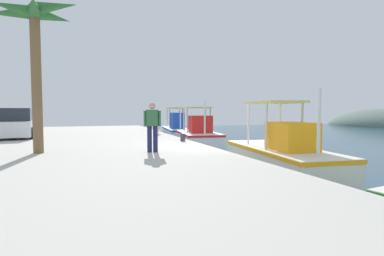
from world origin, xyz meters
The scene contains 9 objects.
quay_pier centered at (0.00, -5.00, 0.40)m, with size 36.00×10.00×0.80m, color #BCB7AD.
fishing_boat_nearest centered at (-12.51, 2.27, 0.68)m, with size 6.52×2.44×2.61m.
fishing_boat_second centered at (-6.11, 1.89, 0.67)m, with size 5.16×2.85×2.80m.
fishing_boat_third centered at (2.44, 1.83, 0.66)m, with size 5.80×2.63×2.83m.
pelican centered at (-6.51, -0.66, 1.20)m, with size 0.96×0.56×0.82m.
fisherman_standing centered at (1.20, -2.54, 1.73)m, with size 0.33×0.57×1.70m.
parked_car centered at (-6.80, -8.37, 1.52)m, with size 4.27×2.23×1.57m.
mooring_bollard_nearest centered at (-1.96, -0.45, 0.98)m, with size 0.23×0.23×0.36m, color #333338.
palm_tree centered at (0.16, -6.22, 4.95)m, with size 2.93×3.08×4.97m.
Camera 1 is at (11.00, -4.52, 2.20)m, focal length 27.14 mm.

